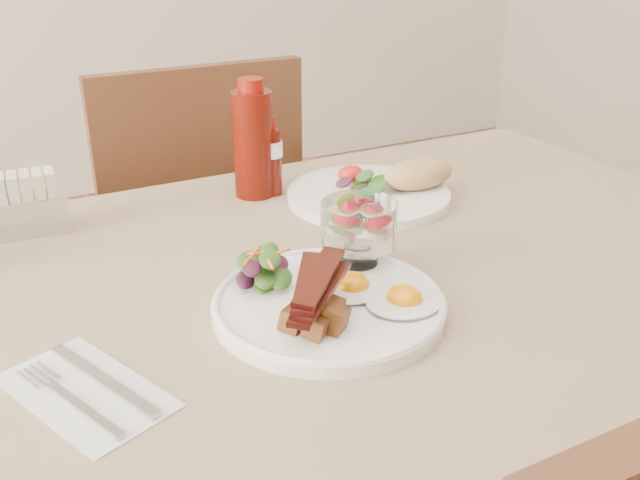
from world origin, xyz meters
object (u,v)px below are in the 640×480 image
at_px(ketchup_bottle, 253,142).
at_px(sugar_caddy, 30,207).
at_px(fruit_cup, 359,224).
at_px(second_plate, 380,189).
at_px(hot_sauce_bottle, 271,158).
at_px(chair_far, 193,242).
at_px(main_plate, 329,306).
at_px(table, 340,328).

distance_m(ketchup_bottle, sugar_caddy, 0.36).
xyz_separation_m(fruit_cup, ketchup_bottle, (-0.01, 0.33, 0.02)).
distance_m(fruit_cup, ketchup_bottle, 0.33).
xyz_separation_m(second_plate, ketchup_bottle, (-0.18, 0.12, 0.07)).
xyz_separation_m(fruit_cup, hot_sauce_bottle, (0.02, 0.32, -0.01)).
bearing_deg(hot_sauce_bottle, chair_far, 96.43).
bearing_deg(hot_sauce_bottle, fruit_cup, -93.93).
relative_size(main_plate, fruit_cup, 2.80).
relative_size(table, main_plate, 4.75).
relative_size(fruit_cup, second_plate, 0.35).
xyz_separation_m(table, second_plate, (0.19, 0.20, 0.11)).
bearing_deg(hot_sauce_bottle, main_plate, -104.85).
bearing_deg(hot_sauce_bottle, ketchup_bottle, 160.36).
distance_m(second_plate, hot_sauce_bottle, 0.19).
bearing_deg(table, sugar_caddy, 136.21).
xyz_separation_m(table, fruit_cup, (0.02, -0.01, 0.16)).
bearing_deg(ketchup_bottle, sugar_caddy, 178.29).
relative_size(fruit_cup, hot_sauce_bottle, 0.75).
height_order(fruit_cup, ketchup_bottle, ketchup_bottle).
xyz_separation_m(chair_far, ketchup_bottle, (0.01, -0.35, 0.32)).
distance_m(hot_sauce_bottle, sugar_caddy, 0.38).
bearing_deg(ketchup_bottle, main_plate, -100.73).
distance_m(fruit_cup, second_plate, 0.28).
xyz_separation_m(ketchup_bottle, sugar_caddy, (-0.36, 0.01, -0.05)).
distance_m(table, sugar_caddy, 0.49).
xyz_separation_m(main_plate, second_plate, (0.25, 0.29, 0.01)).
bearing_deg(fruit_cup, table, 143.47).
bearing_deg(sugar_caddy, fruit_cup, -38.78).
bearing_deg(table, ketchup_bottle, 87.81).
bearing_deg(ketchup_bottle, hot_sauce_bottle, -19.64).
bearing_deg(second_plate, hot_sauce_bottle, 144.07).
xyz_separation_m(table, main_plate, (-0.06, -0.08, 0.10)).
bearing_deg(main_plate, table, 52.70).
bearing_deg(main_plate, sugar_caddy, 124.03).
relative_size(fruit_cup, ketchup_bottle, 0.51).
distance_m(chair_far, second_plate, 0.56).
height_order(chair_far, second_plate, chair_far).
xyz_separation_m(chair_far, main_plate, (-0.06, -0.75, 0.24)).
bearing_deg(main_plate, ketchup_bottle, 79.27).
bearing_deg(table, second_plate, 46.82).
bearing_deg(fruit_cup, chair_far, 91.52).
bearing_deg(hot_sauce_bottle, table, -97.39).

